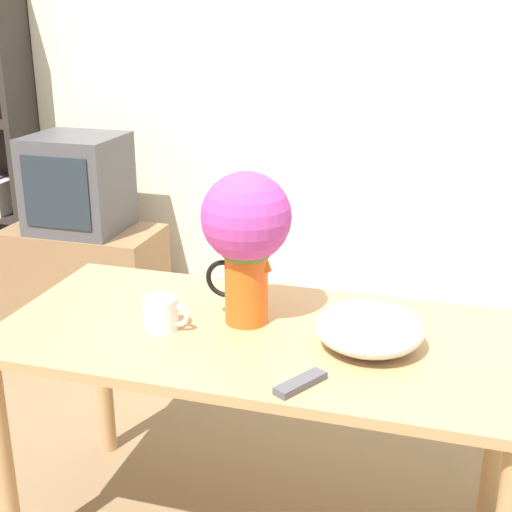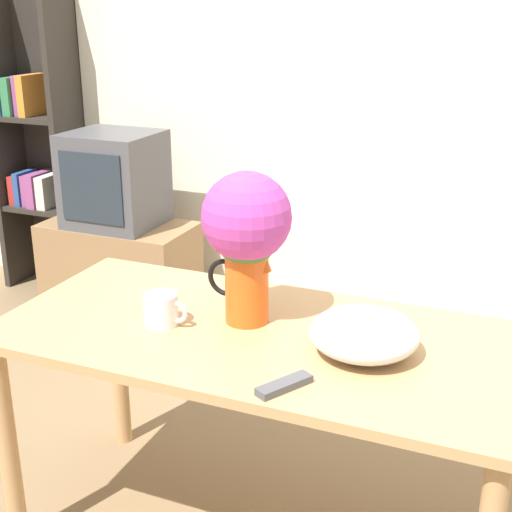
# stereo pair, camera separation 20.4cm
# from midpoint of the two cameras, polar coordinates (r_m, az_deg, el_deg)

# --- Properties ---
(wall_back) EXTENTS (8.00, 0.05, 2.60)m
(wall_back) POSITION_cam_midpoint_polar(r_m,az_deg,el_deg) (3.51, 8.83, 14.02)
(wall_back) COLOR #EDE5CC
(wall_back) RESTS_ON ground_plane
(table) EXTENTS (1.51, 0.73, 0.74)m
(table) POSITION_cam_midpoint_polar(r_m,az_deg,el_deg) (2.11, -2.47, -8.59)
(table) COLOR tan
(table) RESTS_ON ground_plane
(flower_vase) EXTENTS (0.26, 0.26, 0.45)m
(flower_vase) POSITION_cam_midpoint_polar(r_m,az_deg,el_deg) (2.02, -3.68, 1.99)
(flower_vase) COLOR #E05619
(flower_vase) RESTS_ON table
(coffee_mug) EXTENTS (0.14, 0.10, 0.10)m
(coffee_mug) POSITION_cam_midpoint_polar(r_m,az_deg,el_deg) (2.09, -10.34, -4.62)
(coffee_mug) COLOR white
(coffee_mug) RESTS_ON table
(white_bowl) EXTENTS (0.30, 0.30, 0.12)m
(white_bowl) POSITION_cam_midpoint_polar(r_m,az_deg,el_deg) (1.95, 6.13, -5.84)
(white_bowl) COLOR silver
(white_bowl) RESTS_ON table
(remote_control) EXTENTS (0.11, 0.15, 0.02)m
(remote_control) POSITION_cam_midpoint_polar(r_m,az_deg,el_deg) (1.78, 0.26, -10.23)
(remote_control) COLOR #4C4C51
(remote_control) RESTS_ON table
(tv_stand) EXTENTS (0.78, 0.41, 0.55)m
(tv_stand) POSITION_cam_midpoint_polar(r_m,az_deg,el_deg) (3.82, -14.93, -1.86)
(tv_stand) COLOR #8E6B47
(tv_stand) RESTS_ON ground_plane
(tv_set) EXTENTS (0.44, 0.41, 0.47)m
(tv_set) POSITION_cam_midpoint_polar(r_m,az_deg,el_deg) (3.66, -15.65, 5.60)
(tv_set) COLOR #4C4C51
(tv_set) RESTS_ON tv_stand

